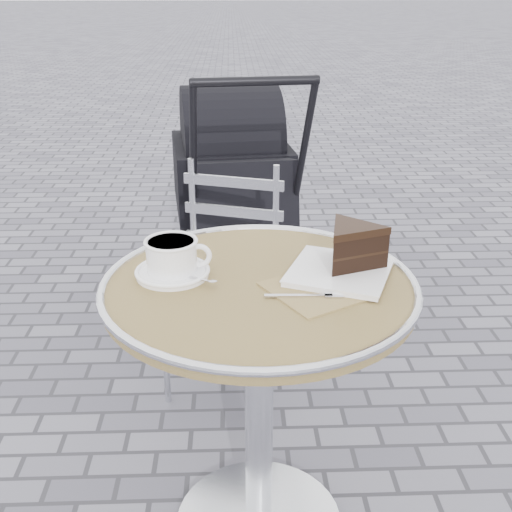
{
  "coord_description": "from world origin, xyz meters",
  "views": [
    {
      "loc": [
        -0.06,
        -1.29,
        1.37
      ],
      "look_at": [
        -0.01,
        0.04,
        0.78
      ],
      "focal_mm": 45.0,
      "sensor_mm": 36.0,
      "label": 1
    }
  ],
  "objects_px": {
    "baby_stroller": "(234,190)",
    "cappuccino_set": "(173,260)",
    "bistro_chair": "(228,252)",
    "cafe_table": "(259,346)",
    "cake_plate_set": "(349,252)"
  },
  "relations": [
    {
      "from": "cafe_table",
      "to": "cappuccino_set",
      "type": "xyz_separation_m",
      "value": [
        -0.2,
        0.05,
        0.2
      ]
    },
    {
      "from": "cafe_table",
      "to": "cappuccino_set",
      "type": "distance_m",
      "value": 0.29
    },
    {
      "from": "cafe_table",
      "to": "baby_stroller",
      "type": "distance_m",
      "value": 1.49
    },
    {
      "from": "cake_plate_set",
      "to": "baby_stroller",
      "type": "xyz_separation_m",
      "value": [
        -0.26,
        1.44,
        -0.31
      ]
    },
    {
      "from": "bistro_chair",
      "to": "baby_stroller",
      "type": "xyz_separation_m",
      "value": [
        0.03,
        0.74,
        -0.01
      ]
    },
    {
      "from": "cafe_table",
      "to": "bistro_chair",
      "type": "height_order",
      "value": "bistro_chair"
    },
    {
      "from": "cafe_table",
      "to": "bistro_chair",
      "type": "xyz_separation_m",
      "value": [
        -0.08,
        0.74,
        -0.08
      ]
    },
    {
      "from": "cafe_table",
      "to": "cake_plate_set",
      "type": "bearing_deg",
      "value": 12.89
    },
    {
      "from": "cafe_table",
      "to": "bistro_chair",
      "type": "bearing_deg",
      "value": 95.81
    },
    {
      "from": "baby_stroller",
      "to": "cappuccino_set",
      "type": "bearing_deg",
      "value": -102.62
    },
    {
      "from": "cafe_table",
      "to": "cappuccino_set",
      "type": "height_order",
      "value": "cappuccino_set"
    },
    {
      "from": "cappuccino_set",
      "to": "cake_plate_set",
      "type": "xyz_separation_m",
      "value": [
        0.4,
        -0.0,
        0.02
      ]
    },
    {
      "from": "cappuccino_set",
      "to": "bistro_chair",
      "type": "bearing_deg",
      "value": 80.02
    },
    {
      "from": "cappuccino_set",
      "to": "cake_plate_set",
      "type": "relative_size",
      "value": 0.53
    },
    {
      "from": "bistro_chair",
      "to": "cafe_table",
      "type": "bearing_deg",
      "value": -66.11
    }
  ]
}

